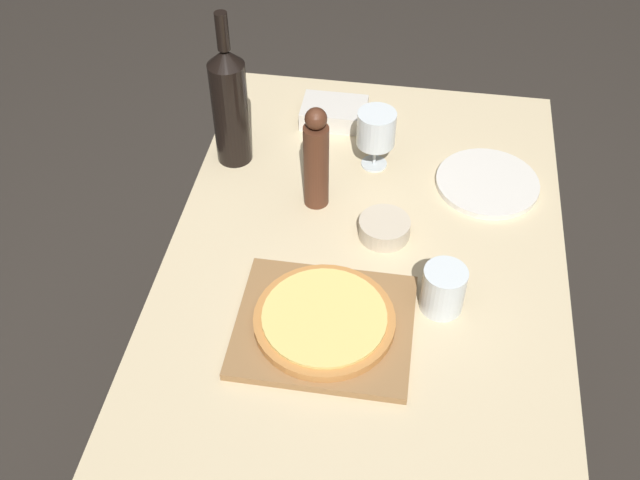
{
  "coord_description": "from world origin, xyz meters",
  "views": [
    {
      "loc": [
        0.07,
        -1.11,
        1.92
      ],
      "look_at": [
        -0.09,
        -0.06,
        0.83
      ],
      "focal_mm": 42.0,
      "sensor_mm": 36.0,
      "label": 1
    }
  ],
  "objects_px": {
    "wine_bottle": "(230,104)",
    "small_bowl": "(384,228)",
    "pizza": "(324,319)",
    "wine_glass": "(376,130)",
    "pepper_mill": "(316,160)"
  },
  "relations": [
    {
      "from": "wine_glass",
      "to": "small_bowl",
      "type": "relative_size",
      "value": 1.34
    },
    {
      "from": "pizza",
      "to": "wine_bottle",
      "type": "distance_m",
      "value": 0.58
    },
    {
      "from": "pizza",
      "to": "small_bowl",
      "type": "relative_size",
      "value": 2.45
    },
    {
      "from": "pizza",
      "to": "pepper_mill",
      "type": "distance_m",
      "value": 0.37
    },
    {
      "from": "pepper_mill",
      "to": "small_bowl",
      "type": "xyz_separation_m",
      "value": [
        0.16,
        -0.08,
        -0.1
      ]
    },
    {
      "from": "pepper_mill",
      "to": "wine_bottle",
      "type": "bearing_deg",
      "value": 150.03
    },
    {
      "from": "small_bowl",
      "to": "pepper_mill",
      "type": "bearing_deg",
      "value": 152.6
    },
    {
      "from": "pizza",
      "to": "wine_glass",
      "type": "distance_m",
      "value": 0.51
    },
    {
      "from": "small_bowl",
      "to": "pizza",
      "type": "bearing_deg",
      "value": -108.18
    },
    {
      "from": "wine_glass",
      "to": "small_bowl",
      "type": "height_order",
      "value": "wine_glass"
    },
    {
      "from": "wine_bottle",
      "to": "pepper_mill",
      "type": "relative_size",
      "value": 1.5
    },
    {
      "from": "pepper_mill",
      "to": "wine_glass",
      "type": "relative_size",
      "value": 1.71
    },
    {
      "from": "wine_bottle",
      "to": "small_bowl",
      "type": "xyz_separation_m",
      "value": [
        0.38,
        -0.21,
        -0.13
      ]
    },
    {
      "from": "wine_bottle",
      "to": "small_bowl",
      "type": "bearing_deg",
      "value": -28.89
    },
    {
      "from": "pizza",
      "to": "wine_bottle",
      "type": "xyz_separation_m",
      "value": [
        -0.29,
        0.48,
        0.12
      ]
    }
  ]
}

